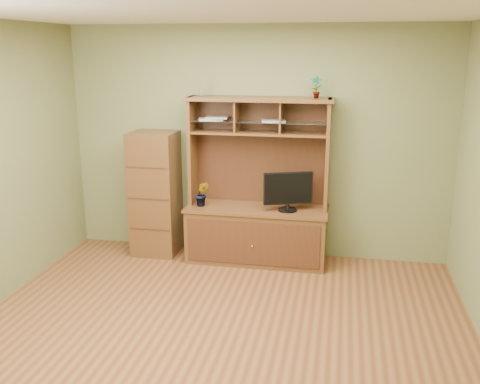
# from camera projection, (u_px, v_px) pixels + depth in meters

# --- Properties ---
(room) EXTENTS (4.54, 4.04, 2.74)m
(room) POSITION_uv_depth(u_px,v_px,m) (217.00, 184.00, 4.38)
(room) COLOR brown
(room) RESTS_ON ground
(media_hutch) EXTENTS (1.66, 0.61, 1.90)m
(media_hutch) POSITION_uv_depth(u_px,v_px,m) (257.00, 217.00, 6.22)
(media_hutch) COLOR #4A2B15
(media_hutch) RESTS_ON room
(monitor) EXTENTS (0.54, 0.24, 0.44)m
(monitor) POSITION_uv_depth(u_px,v_px,m) (288.00, 191.00, 5.98)
(monitor) COLOR black
(monitor) RESTS_ON media_hutch
(orchid_plant) EXTENTS (0.18, 0.15, 0.29)m
(orchid_plant) POSITION_uv_depth(u_px,v_px,m) (202.00, 194.00, 6.19)
(orchid_plant) COLOR #2D5C1F
(orchid_plant) RESTS_ON media_hutch
(top_plant) EXTENTS (0.13, 0.09, 0.24)m
(top_plant) POSITION_uv_depth(u_px,v_px,m) (316.00, 87.00, 5.79)
(top_plant) COLOR #386925
(top_plant) RESTS_ON media_hutch
(reed_diffuser) EXTENTS (0.05, 0.05, 0.25)m
(reed_diffuser) POSITION_uv_depth(u_px,v_px,m) (202.00, 88.00, 6.03)
(reed_diffuser) COLOR silver
(reed_diffuser) RESTS_ON media_hutch
(magazines) EXTENTS (1.02, 0.26, 0.04)m
(magazines) POSITION_uv_depth(u_px,v_px,m) (233.00, 119.00, 6.06)
(magazines) COLOR #AAAAAF
(magazines) RESTS_ON media_hutch
(side_cabinet) EXTENTS (0.53, 0.48, 1.48)m
(side_cabinet) POSITION_uv_depth(u_px,v_px,m) (155.00, 194.00, 6.40)
(side_cabinet) COLOR #4A2B15
(side_cabinet) RESTS_ON room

